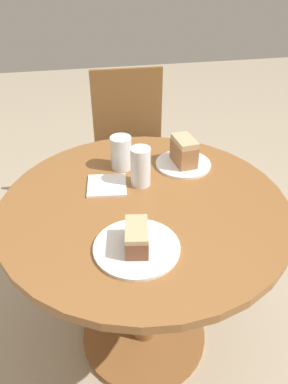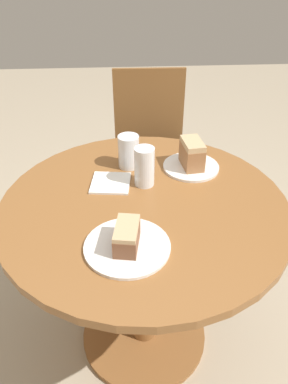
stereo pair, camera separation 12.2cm
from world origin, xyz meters
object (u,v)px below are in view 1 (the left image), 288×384
(cake_slice_near, at_px, (184,151))
(plate_far, at_px, (137,248))
(chair, at_px, (131,149))
(plate_near, at_px, (183,164))
(glass_water, at_px, (121,154))
(glass_lemonade, at_px, (141,169))
(cake_slice_far, at_px, (137,237))

(cake_slice_near, bearing_deg, plate_far, -120.93)
(chair, height_order, plate_near, chair)
(chair, xyz_separation_m, glass_water, (-0.13, -0.64, 0.34))
(chair, distance_m, glass_lemonade, 0.84)
(plate_near, xyz_separation_m, plate_far, (-0.25, -0.42, 0.00))
(plate_near, bearing_deg, glass_water, 173.17)
(cake_slice_near, relative_size, glass_water, 0.98)
(plate_far, xyz_separation_m, glass_water, (0.02, 0.45, 0.05))
(chair, bearing_deg, cake_slice_far, -96.59)
(cake_slice_far, xyz_separation_m, glass_lemonade, (0.07, 0.33, 0.02))
(plate_far, xyz_separation_m, cake_slice_far, (-0.00, 0.00, 0.04))
(cake_slice_near, distance_m, cake_slice_far, 0.49)
(cake_slice_far, height_order, glass_water, glass_water)
(cake_slice_far, distance_m, glass_lemonade, 0.33)
(plate_near, height_order, plate_far, same)
(chair, xyz_separation_m, cake_slice_near, (0.10, -0.67, 0.34))
(glass_lemonade, xyz_separation_m, glass_water, (-0.05, 0.13, -0.01))
(plate_near, height_order, glass_lemonade, glass_lemonade)
(chair, bearing_deg, cake_slice_near, -79.97)
(chair, distance_m, glass_water, 0.74)
(cake_slice_far, xyz_separation_m, glass_water, (0.02, 0.45, 0.01))
(cake_slice_near, xyz_separation_m, glass_water, (-0.24, 0.03, -0.00))
(plate_near, bearing_deg, chair, 98.81)
(glass_water, bearing_deg, cake_slice_far, -92.35)
(chair, distance_m, cake_slice_near, 0.76)
(cake_slice_far, bearing_deg, glass_lemonade, 77.89)
(cake_slice_far, relative_size, glass_water, 1.00)
(chair, distance_m, plate_near, 0.73)
(plate_far, height_order, glass_lemonade, glass_lemonade)
(chair, xyz_separation_m, plate_far, (-0.15, -1.09, 0.28))
(plate_near, distance_m, glass_water, 0.24)
(plate_far, distance_m, cake_slice_far, 0.04)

